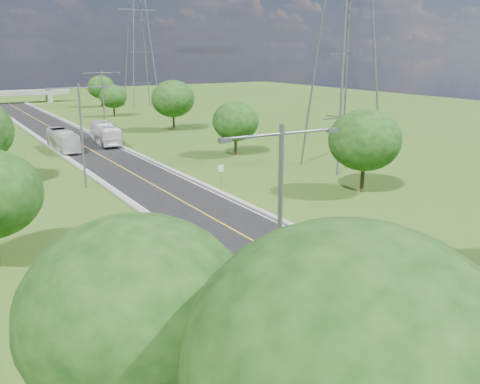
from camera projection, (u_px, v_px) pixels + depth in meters
The scene contains 20 objects.
ground at pixel (102, 156), 67.56m from camera, with size 260.00×260.00×0.00m, color #2D5317.
road at pixel (89, 149), 72.55m from camera, with size 8.00×150.00×0.06m, color black.
curb_left at pixel (56, 151), 70.44m from camera, with size 0.50×150.00×0.22m, color gray.
curb_right at pixel (119, 145), 74.62m from camera, with size 0.50×150.00×0.22m, color gray.
speed_limit_sign at pixel (221, 172), 51.40m from camera, with size 0.55×0.09×2.40m.
overpass at pixel (7, 94), 133.50m from camera, with size 30.00×3.00×3.20m.
streetlight_near_left at pixel (280, 217), 23.16m from camera, with size 5.90×0.25×10.00m.
streetlight_mid_left at pixel (81, 127), 50.61m from camera, with size 5.90×0.25×10.00m.
streetlight_far_right at pixel (103, 96), 83.97m from camera, with size 5.90×0.25×10.00m.
power_tower_near at pixel (346, 40), 58.16m from camera, with size 9.00×6.40×28.00m.
power_tower_far at pixel (139, 46), 122.52m from camera, with size 9.00×6.40×28.00m.
tree_la at pixel (137, 314), 16.07m from camera, with size 7.14×7.14×8.30m.
tree_lf at pixel (349, 365), 12.39m from camera, with size 7.98×7.98×9.28m.
tree_rb at pixel (365, 140), 49.21m from camera, with size 6.72×6.72×7.82m.
tree_rc at pixel (236, 121), 67.18m from camera, with size 5.88×5.88×6.84m.
tree_rd at pixel (173, 99), 87.89m from camera, with size 7.14×7.14×8.30m.
tree_re at pixel (113, 96), 106.94m from camera, with size 5.46×5.46×6.35m.
tree_rf at pixel (101, 87), 125.14m from camera, with size 6.30×6.30×7.33m.
bus_outbound at pixel (105, 133), 75.91m from camera, with size 2.48×10.62×2.96m, color white.
bus_inbound at pixel (63, 140), 71.02m from camera, with size 2.29×9.81×2.73m, color silver.
Camera 1 is at (-18.74, -6.14, 12.95)m, focal length 40.00 mm.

